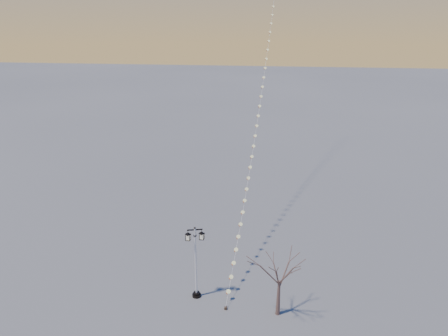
# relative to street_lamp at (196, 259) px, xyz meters

# --- Properties ---
(ground) EXTENTS (300.00, 300.00, 0.00)m
(ground) POSITION_rel_street_lamp_xyz_m (-0.38, -3.00, -2.90)
(ground) COLOR #5C5C5D
(ground) RESTS_ON ground
(street_lamp) EXTENTS (1.30, 0.68, 5.23)m
(street_lamp) POSITION_rel_street_lamp_xyz_m (0.00, 0.00, 0.00)
(street_lamp) COLOR black
(street_lamp) RESTS_ON ground
(bare_tree) EXTENTS (2.72, 2.72, 4.51)m
(bare_tree) POSITION_rel_street_lamp_xyz_m (5.42, -1.04, 0.23)
(bare_tree) COLOR brown
(bare_tree) RESTS_ON ground
(kite_train) EXTENTS (2.86, 37.19, 28.23)m
(kite_train) POSITION_rel_street_lamp_xyz_m (3.24, 17.25, 11.11)
(kite_train) COLOR #37281A
(kite_train) RESTS_ON ground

